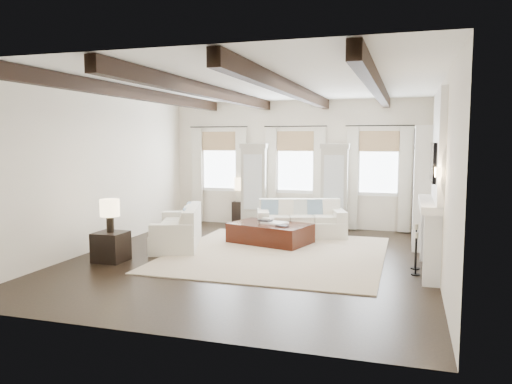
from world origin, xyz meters
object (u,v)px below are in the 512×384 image
(sofa_left, at_px, (180,230))
(ottoman, at_px, (270,233))
(side_table_back, at_px, (241,213))
(side_table_front, at_px, (111,247))
(sofa_back, at_px, (301,222))

(sofa_left, distance_m, ottoman, 1.92)
(ottoman, distance_m, side_table_back, 2.57)
(sofa_left, distance_m, side_table_front, 1.68)
(sofa_back, distance_m, side_table_back, 2.24)
(sofa_left, bearing_deg, sofa_back, 38.35)
(side_table_front, relative_size, side_table_back, 0.89)
(sofa_left, bearing_deg, side_table_back, 83.43)
(sofa_left, xyz_separation_m, side_table_back, (0.34, 2.99, -0.04))
(sofa_left, xyz_separation_m, ottoman, (1.73, 0.83, -0.12))
(side_table_front, bearing_deg, sofa_left, 67.43)
(side_table_front, distance_m, side_table_back, 4.64)
(sofa_left, height_order, ottoman, sofa_left)
(sofa_back, height_order, side_table_front, sofa_back)
(sofa_back, relative_size, side_table_back, 3.56)
(sofa_back, bearing_deg, sofa_left, -141.65)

